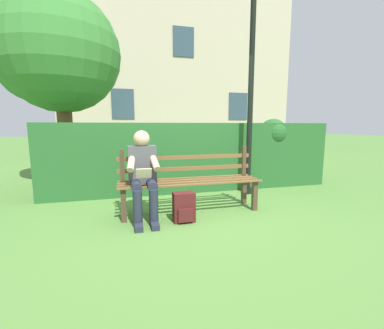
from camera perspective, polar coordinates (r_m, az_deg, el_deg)
name	(u,v)px	position (r m, az deg, el deg)	size (l,w,h in m)	color
ground	(190,212)	(3.94, -0.38, -10.28)	(60.00, 60.00, 0.00)	#517F38
park_bench	(189,180)	(3.88, -0.64, -3.52)	(2.07, 0.52, 0.94)	#4C3828
person_seated	(143,172)	(3.57, -10.67, -1.70)	(0.44, 0.73, 1.20)	#4C4C51
hedge_backdrop	(196,155)	(5.16, 0.79, 2.06)	(5.60, 0.70, 1.41)	#265B28
tree	(55,56)	(6.57, -27.75, 20.21)	(2.57, 2.45, 3.99)	brown
building_facade	(177,71)	(13.17, -3.30, 19.75)	(10.25, 2.77, 7.66)	#BCAD93
backpack	(184,207)	(3.50, -1.78, -9.38)	(0.28, 0.24, 0.40)	#4C1919
lamp_post	(252,63)	(5.04, 12.93, 20.91)	(0.28, 0.28, 3.79)	black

